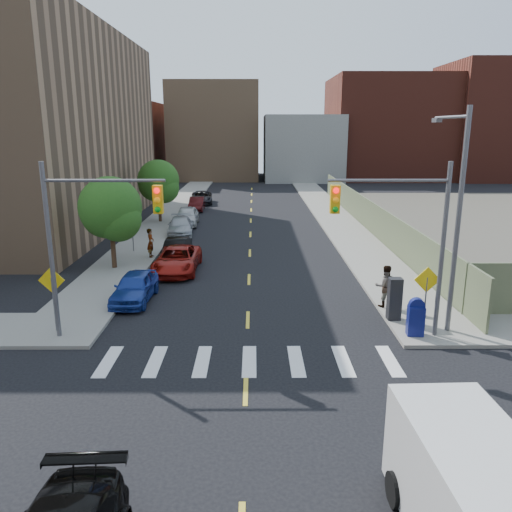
{
  "coord_description": "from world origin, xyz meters",
  "views": [
    {
      "loc": [
        0.27,
        -12.5,
        8.21
      ],
      "look_at": [
        0.38,
        11.48,
        2.0
      ],
      "focal_mm": 35.0,
      "sensor_mm": 36.0,
      "label": 1
    }
  ],
  "objects_px": {
    "parked_car_white": "(187,216)",
    "parked_car_red": "(177,260)",
    "parked_car_black": "(176,249)",
    "pedestrian_east": "(385,286)",
    "mailbox": "(416,317)",
    "pedestrian_west": "(151,243)",
    "parked_car_blue": "(135,287)",
    "parked_car_grey": "(202,197)",
    "parked_car_silver": "(180,226)",
    "cargo_van": "(479,506)",
    "parked_car_maroon": "(197,204)",
    "payphone": "(394,299)"
  },
  "relations": [
    {
      "from": "parked_car_maroon",
      "to": "payphone",
      "type": "height_order",
      "value": "payphone"
    },
    {
      "from": "parked_car_grey",
      "to": "pedestrian_east",
      "type": "xyz_separation_m",
      "value": [
        11.8,
        -33.18,
        0.45
      ]
    },
    {
      "from": "parked_car_red",
      "to": "pedestrian_east",
      "type": "xyz_separation_m",
      "value": [
        10.5,
        -6.32,
        0.41
      ]
    },
    {
      "from": "parked_car_blue",
      "to": "mailbox",
      "type": "height_order",
      "value": "mailbox"
    },
    {
      "from": "cargo_van",
      "to": "payphone",
      "type": "relative_size",
      "value": 2.98
    },
    {
      "from": "parked_car_white",
      "to": "parked_car_red",
      "type": "bearing_deg",
      "value": -87.1
    },
    {
      "from": "parked_car_black",
      "to": "parked_car_white",
      "type": "bearing_deg",
      "value": 97.28
    },
    {
      "from": "parked_car_red",
      "to": "payphone",
      "type": "height_order",
      "value": "payphone"
    },
    {
      "from": "parked_car_blue",
      "to": "payphone",
      "type": "distance_m",
      "value": 12.14
    },
    {
      "from": "cargo_van",
      "to": "pedestrian_west",
      "type": "height_order",
      "value": "cargo_van"
    },
    {
      "from": "parked_car_black",
      "to": "parked_car_white",
      "type": "xyz_separation_m",
      "value": [
        -0.81,
        11.56,
        0.14
      ]
    },
    {
      "from": "parked_car_black",
      "to": "pedestrian_east",
      "type": "relative_size",
      "value": 2.01
    },
    {
      "from": "cargo_van",
      "to": "pedestrian_west",
      "type": "xyz_separation_m",
      "value": [
        -10.8,
        23.09,
        -0.24
      ]
    },
    {
      "from": "mailbox",
      "to": "pedestrian_east",
      "type": "relative_size",
      "value": 0.79
    },
    {
      "from": "parked_car_black",
      "to": "mailbox",
      "type": "distance_m",
      "value": 16.85
    },
    {
      "from": "parked_car_red",
      "to": "mailbox",
      "type": "height_order",
      "value": "mailbox"
    },
    {
      "from": "parked_car_black",
      "to": "cargo_van",
      "type": "xyz_separation_m",
      "value": [
        9.18,
        -23.05,
        0.66
      ]
    },
    {
      "from": "parked_car_blue",
      "to": "pedestrian_west",
      "type": "bearing_deg",
      "value": 98.17
    },
    {
      "from": "cargo_van",
      "to": "pedestrian_east",
      "type": "height_order",
      "value": "cargo_van"
    },
    {
      "from": "parked_car_grey",
      "to": "pedestrian_east",
      "type": "relative_size",
      "value": 2.51
    },
    {
      "from": "parked_car_red",
      "to": "payphone",
      "type": "bearing_deg",
      "value": -36.08
    },
    {
      "from": "parked_car_grey",
      "to": "pedestrian_west",
      "type": "bearing_deg",
      "value": -96.87
    },
    {
      "from": "parked_car_red",
      "to": "pedestrian_east",
      "type": "height_order",
      "value": "pedestrian_east"
    },
    {
      "from": "parked_car_red",
      "to": "parked_car_silver",
      "type": "distance_m",
      "value": 10.44
    },
    {
      "from": "parked_car_silver",
      "to": "pedestrian_west",
      "type": "xyz_separation_m",
      "value": [
        -0.8,
        -7.5,
        0.4
      ]
    },
    {
      "from": "parked_car_blue",
      "to": "parked_car_maroon",
      "type": "distance_m",
      "value": 27.19
    },
    {
      "from": "cargo_van",
      "to": "mailbox",
      "type": "relative_size",
      "value": 3.56
    },
    {
      "from": "parked_car_maroon",
      "to": "mailbox",
      "type": "relative_size",
      "value": 2.65
    },
    {
      "from": "parked_car_blue",
      "to": "parked_car_black",
      "type": "height_order",
      "value": "parked_car_blue"
    },
    {
      "from": "parked_car_red",
      "to": "parked_car_white",
      "type": "distance_m",
      "value": 14.44
    },
    {
      "from": "parked_car_white",
      "to": "cargo_van",
      "type": "bearing_deg",
      "value": -76.16
    },
    {
      "from": "parked_car_red",
      "to": "parked_car_white",
      "type": "relative_size",
      "value": 1.12
    },
    {
      "from": "pedestrian_west",
      "to": "parked_car_grey",
      "type": "bearing_deg",
      "value": -3.19
    },
    {
      "from": "parked_car_red",
      "to": "parked_car_maroon",
      "type": "bearing_deg",
      "value": 94.29
    },
    {
      "from": "pedestrian_west",
      "to": "pedestrian_east",
      "type": "distance_m",
      "value": 15.59
    },
    {
      "from": "parked_car_blue",
      "to": "parked_car_grey",
      "type": "height_order",
      "value": "parked_car_blue"
    },
    {
      "from": "mailbox",
      "to": "pedestrian_west",
      "type": "relative_size",
      "value": 0.84
    },
    {
      "from": "cargo_van",
      "to": "payphone",
      "type": "xyz_separation_m",
      "value": [
        1.81,
        12.32,
        -0.23
      ]
    },
    {
      "from": "parked_car_white",
      "to": "parked_car_maroon",
      "type": "relative_size",
      "value": 1.13
    },
    {
      "from": "parked_car_blue",
      "to": "parked_car_red",
      "type": "distance_m",
      "value": 5.27
    },
    {
      "from": "parked_car_red",
      "to": "parked_car_white",
      "type": "xyz_separation_m",
      "value": [
        -1.3,
        14.38,
        0.07
      ]
    },
    {
      "from": "parked_car_black",
      "to": "payphone",
      "type": "distance_m",
      "value": 15.37
    },
    {
      "from": "parked_car_blue",
      "to": "pedestrian_west",
      "type": "relative_size",
      "value": 2.26
    },
    {
      "from": "payphone",
      "to": "pedestrian_east",
      "type": "distance_m",
      "value": 1.6
    },
    {
      "from": "parked_car_grey",
      "to": "mailbox",
      "type": "distance_m",
      "value": 38.44
    },
    {
      "from": "parked_car_maroon",
      "to": "payphone",
      "type": "distance_m",
      "value": 32.24
    },
    {
      "from": "parked_car_silver",
      "to": "pedestrian_east",
      "type": "distance_m",
      "value": 20.43
    },
    {
      "from": "parked_car_maroon",
      "to": "payphone",
      "type": "bearing_deg",
      "value": -70.19
    },
    {
      "from": "parked_car_white",
      "to": "mailbox",
      "type": "distance_m",
      "value": 26.9
    },
    {
      "from": "parked_car_blue",
      "to": "parked_car_black",
      "type": "distance_m",
      "value": 7.97
    }
  ]
}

